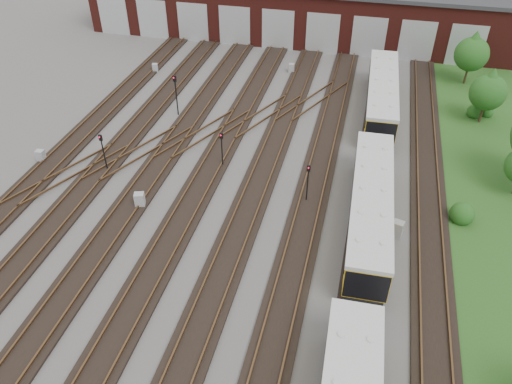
# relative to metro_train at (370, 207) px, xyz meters

# --- Properties ---
(ground) EXTENTS (120.00, 120.00, 0.00)m
(ground) POSITION_rel_metro_train_xyz_m (-10.00, -5.30, -1.79)
(ground) COLOR #474341
(ground) RESTS_ON ground
(track_network) EXTENTS (30.40, 70.00, 0.33)m
(track_network) POSITION_rel_metro_train_xyz_m (-10.17, -4.71, -1.68)
(track_network) COLOR black
(track_network) RESTS_ON ground
(maintenance_shed) EXTENTS (51.00, 12.50, 6.35)m
(maintenance_shed) POSITION_rel_metro_train_xyz_m (-10.01, 34.67, 1.42)
(maintenance_shed) COLOR #4F1913
(maintenance_shed) RESTS_ON ground
(grass_verge) EXTENTS (8.00, 55.00, 0.05)m
(grass_verge) POSITION_rel_metro_train_xyz_m (9.00, 4.70, -1.76)
(grass_verge) COLOR #204B19
(grass_verge) RESTS_ON ground
(metro_train) EXTENTS (2.87, 45.85, 2.85)m
(metro_train) POSITION_rel_metro_train_xyz_m (0.00, 0.00, 0.00)
(metro_train) COLOR black
(metro_train) RESTS_ON ground
(signal_mast_0) EXTENTS (0.26, 0.25, 3.10)m
(signal_mast_0) POSITION_rel_metro_train_xyz_m (-19.55, 2.01, 0.19)
(signal_mast_0) COLOR black
(signal_mast_0) RESTS_ON ground
(signal_mast_1) EXTENTS (0.31, 0.30, 3.74)m
(signal_mast_1) POSITION_rel_metro_train_xyz_m (-17.44, 11.46, 0.59)
(signal_mast_1) COLOR black
(signal_mast_1) RESTS_ON ground
(signal_mast_2) EXTENTS (0.23, 0.22, 3.04)m
(signal_mast_2) POSITION_rel_metro_train_xyz_m (-4.29, 1.83, 0.14)
(signal_mast_2) COLOR black
(signal_mast_2) RESTS_ON ground
(signal_mast_3) EXTENTS (0.25, 0.23, 2.94)m
(signal_mast_3) POSITION_rel_metro_train_xyz_m (-11.20, 4.60, 0.09)
(signal_mast_3) COLOR black
(signal_mast_3) RESTS_ON ground
(relay_cabinet_0) EXTENTS (0.64, 0.55, 1.01)m
(relay_cabinet_0) POSITION_rel_metro_train_xyz_m (-25.00, 1.84, -1.28)
(relay_cabinet_0) COLOR #9EA0A3
(relay_cabinet_0) RESTS_ON ground
(relay_cabinet_1) EXTENTS (0.65, 0.60, 0.90)m
(relay_cabinet_1) POSITION_rel_metro_train_xyz_m (-23.01, 19.48, -1.34)
(relay_cabinet_1) COLOR #9EA0A3
(relay_cabinet_1) RESTS_ON ground
(relay_cabinet_2) EXTENTS (0.80, 0.73, 1.11)m
(relay_cabinet_2) POSITION_rel_metro_train_xyz_m (-15.27, -1.44, -1.23)
(relay_cabinet_2) COLOR #9EA0A3
(relay_cabinet_2) RESTS_ON ground
(relay_cabinet_3) EXTENTS (0.62, 0.54, 0.93)m
(relay_cabinet_3) POSITION_rel_metro_train_xyz_m (-9.25, 22.75, -1.32)
(relay_cabinet_3) COLOR #9EA0A3
(relay_cabinet_3) RESTS_ON ground
(relay_cabinet_4) EXTENTS (0.81, 0.73, 1.13)m
(relay_cabinet_4) POSITION_rel_metro_train_xyz_m (1.89, -0.25, -1.22)
(relay_cabinet_4) COLOR #9EA0A3
(relay_cabinet_4) RESTS_ON ground
(tree_0) EXTENTS (3.24, 3.24, 5.37)m
(tree_0) POSITION_rel_metro_train_xyz_m (7.94, 24.22, 1.66)
(tree_0) COLOR #352818
(tree_0) RESTS_ON ground
(tree_1) EXTENTS (3.04, 3.04, 5.03)m
(tree_1) POSITION_rel_metro_train_xyz_m (8.59, 16.42, 1.44)
(tree_1) COLOR #352818
(tree_1) RESTS_ON ground
(bush_0) EXTENTS (1.60, 1.60, 1.60)m
(bush_0) POSITION_rel_metro_train_xyz_m (6.00, 2.29, -0.99)
(bush_0) COLOR #204B15
(bush_0) RESTS_ON ground
(bush_1) EXTENTS (1.37, 1.37, 1.37)m
(bush_1) POSITION_rel_metro_train_xyz_m (8.24, 17.41, -1.10)
(bush_1) COLOR #204B15
(bush_1) RESTS_ON ground
(bush_2) EXTENTS (1.17, 1.17, 1.17)m
(bush_2) POSITION_rel_metro_train_xyz_m (9.30, 17.79, -1.20)
(bush_2) COLOR #204B15
(bush_2) RESTS_ON ground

